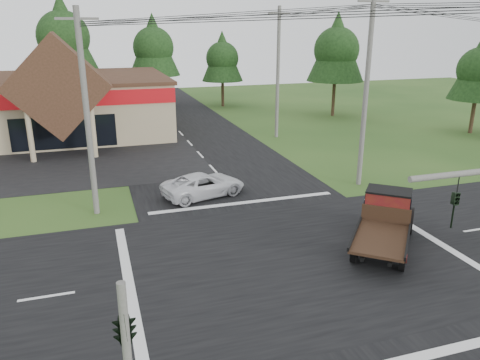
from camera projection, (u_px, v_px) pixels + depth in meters
name	position (u px, v px, depth m)	size (l,w,h in m)	color
ground	(294.00, 259.00, 20.21)	(120.00, 120.00, 0.00)	#264719
road_ns	(294.00, 258.00, 20.21)	(12.00, 120.00, 0.02)	black
road_ew	(294.00, 258.00, 20.21)	(120.00, 12.00, 0.02)	black
parking_apron	(6.00, 167.00, 33.37)	(28.00, 14.00, 0.02)	black
traffic_signal_corner	(123.00, 313.00, 10.32)	(0.53, 2.48, 4.40)	#595651
utility_pole_nw	(87.00, 114.00, 23.46)	(2.00, 0.30, 10.50)	#595651
utility_pole_ne	(366.00, 91.00, 27.91)	(2.00, 0.30, 11.50)	#595651
utility_pole_n	(278.00, 72.00, 40.63)	(2.00, 0.30, 11.20)	#595651
tree_row_c	(63.00, 34.00, 51.71)	(7.28, 7.28, 13.13)	#332316
tree_row_d	(153.00, 45.00, 55.91)	(6.16, 6.16, 11.11)	#332316
tree_row_e	(222.00, 57.00, 56.83)	(5.04, 5.04, 9.09)	#332316
tree_side_ne	(337.00, 48.00, 50.24)	(6.16, 6.16, 11.11)	#332316
tree_side_e_near	(480.00, 67.00, 42.10)	(5.04, 5.04, 9.09)	#332316
antique_flatbed_truck	(384.00, 223.00, 20.73)	(2.26, 5.91, 2.47)	#5C0D17
white_pickup	(204.00, 185.00, 27.47)	(2.28, 4.95, 1.37)	silver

